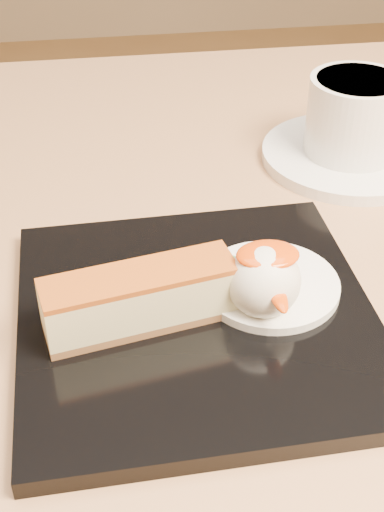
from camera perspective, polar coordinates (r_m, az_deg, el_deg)
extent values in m
cube|color=#906034|center=(0.52, 2.64, -2.11)|extent=(0.80, 0.80, 0.04)
cube|color=black|center=(0.45, 0.37, -5.00)|extent=(0.22, 0.22, 0.01)
cube|color=brown|center=(0.44, -4.09, -5.01)|extent=(0.12, 0.05, 0.01)
cube|color=beige|center=(0.43, -4.18, -3.31)|extent=(0.12, 0.05, 0.03)
cube|color=#8F430F|center=(0.42, -4.28, -1.61)|extent=(0.12, 0.05, 0.00)
cylinder|color=white|center=(0.46, 6.24, -2.31)|extent=(0.09, 0.09, 0.01)
sphere|color=white|center=(0.43, 5.74, -2.00)|extent=(0.05, 0.05, 0.05)
ellipsoid|color=#E14407|center=(0.42, 6.09, 0.10)|extent=(0.04, 0.03, 0.01)
ellipsoid|color=green|center=(0.47, 2.15, -0.76)|extent=(0.02, 0.01, 0.00)
ellipsoid|color=green|center=(0.48, 3.16, -0.24)|extent=(0.02, 0.02, 0.00)
ellipsoid|color=green|center=(0.47, 1.08, -0.29)|extent=(0.01, 0.02, 0.00)
cylinder|color=white|center=(0.64, 12.41, 7.86)|extent=(0.15, 0.15, 0.01)
cylinder|color=white|center=(0.62, 12.86, 10.88)|extent=(0.08, 0.08, 0.07)
cylinder|color=black|center=(0.61, 13.26, 13.45)|extent=(0.07, 0.07, 0.00)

